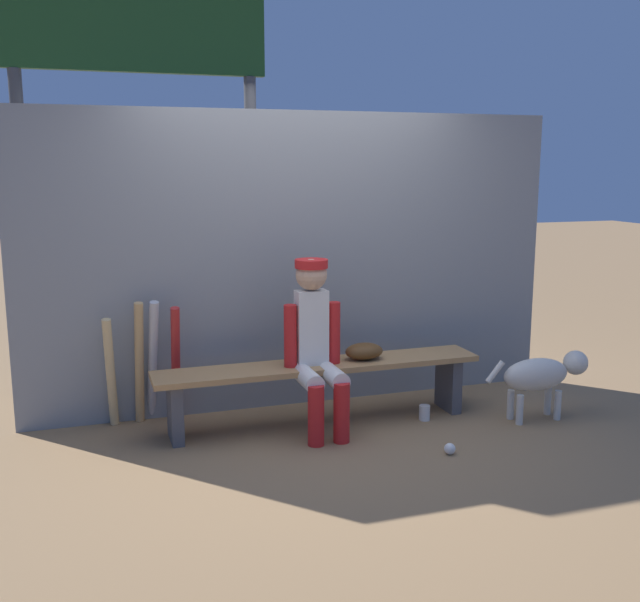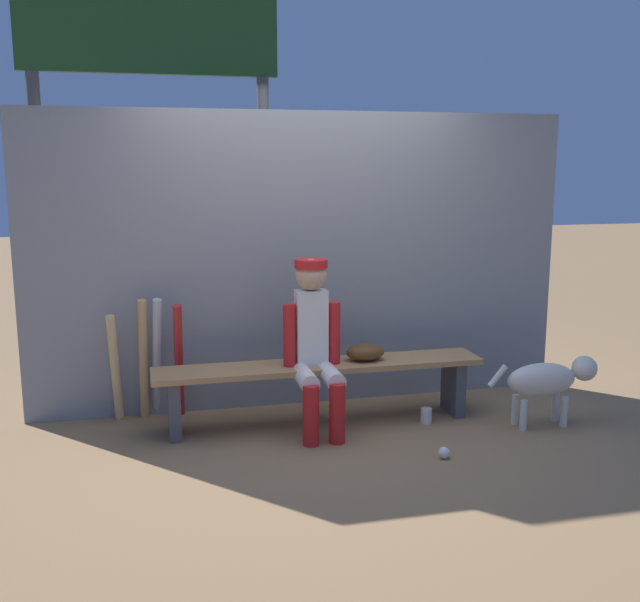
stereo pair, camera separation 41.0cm
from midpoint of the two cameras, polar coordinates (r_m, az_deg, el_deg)
The scene contains 14 objects.
ground_plane at distance 5.36m, azimuth -2.22°, elevation -9.52°, with size 30.00×30.00×0.00m, color olive.
chainlink_fence at distance 5.57m, azimuth -3.74°, elevation 3.07°, with size 4.15×0.03×2.23m, color gray.
dugout_bench at distance 5.25m, azimuth -2.25°, elevation -5.93°, with size 2.36×0.36×0.45m.
player_seated at distance 5.06m, azimuth -2.62°, elevation -3.08°, with size 0.41×0.55×1.20m.
baseball_glove at distance 5.31m, azimuth 1.24°, elevation -3.95°, with size 0.28×0.20×0.12m, color #593819.
bat_aluminum_red at distance 5.40m, azimuth -13.30°, elevation -4.82°, with size 0.06×0.06×0.88m, color #B22323.
bat_aluminum_silver at distance 5.45m, azimuth -15.00°, elevation -4.54°, with size 0.06×0.06×0.92m, color #B7B7BC.
bat_wood_tan at distance 5.42m, azimuth -15.99°, elevation -4.70°, with size 0.06×0.06×0.91m, color tan.
bat_wood_natural at distance 5.43m, azimuth -18.08°, elevation -5.35°, with size 0.06×0.06×0.81m, color tan.
baseball at distance 4.86m, azimuth 7.64°, elevation -11.35°, with size 0.07×0.07×0.07m, color white.
cup_on_ground at distance 5.44m, azimuth 5.97°, elevation -8.65°, with size 0.08×0.08×0.11m, color silver.
cup_on_bench at distance 5.22m, azimuth -2.74°, elevation -4.27°, with size 0.08×0.08×0.11m, color silver.
scoreboard at distance 6.25m, azimuth -15.37°, elevation 17.08°, with size 2.31×0.27×3.66m.
dog at distance 5.54m, azimuth 14.88°, elevation -5.56°, with size 0.84×0.20×0.49m.
Camera 1 is at (-1.58, -4.78, 1.85)m, focal length 41.19 mm.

